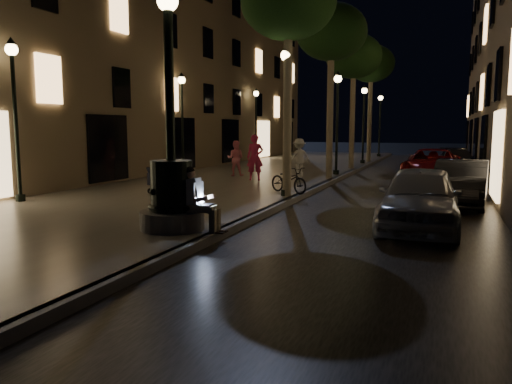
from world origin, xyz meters
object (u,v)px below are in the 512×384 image
at_px(lamp_curb_d, 380,117).
at_px(pedestrian_red, 255,157).
at_px(stroller, 158,179).
at_px(seated_man_laptop, 197,197).
at_px(car_second, 461,183).
at_px(tree_far, 371,65).
at_px(tree_near, 288,3).
at_px(lamp_curb_b, 337,110).
at_px(car_rear, 456,160).
at_px(lamp_left_b, 182,110).
at_px(lamp_curb_a, 286,101).
at_px(lamp_curb_c, 364,114).
at_px(fountain_lamppost, 172,183).
at_px(pedestrian_white, 299,157).
at_px(bicycle, 289,180).
at_px(lamp_left_c, 256,115).
at_px(lamp_left_a, 14,99).
at_px(pedestrian_pink, 235,158).
at_px(tree_second, 332,34).
at_px(tree_third, 354,57).
at_px(car_third, 432,165).
at_px(car_front, 420,198).

relative_size(lamp_curb_d, pedestrian_red, 2.51).
xyz_separation_m(stroller, pedestrian_red, (1.56, 5.06, 0.47)).
bearing_deg(seated_man_laptop, stroller, 128.93).
distance_m(lamp_curb_d, car_second, 23.61).
distance_m(seated_man_laptop, tree_far, 24.62).
bearing_deg(tree_near, car_second, 12.21).
bearing_deg(lamp_curb_b, car_rear, 48.49).
bearing_deg(car_rear, lamp_left_b, -151.17).
height_order(lamp_curb_a, lamp_curb_c, same).
xyz_separation_m(fountain_lamppost, lamp_curb_d, (0.70, 30.00, 2.02)).
relative_size(tree_near, pedestrian_white, 4.25).
xyz_separation_m(pedestrian_white, bicycle, (1.32, -5.91, -0.42)).
bearing_deg(pedestrian_white, lamp_left_c, -95.61).
distance_m(lamp_curb_a, car_rear, 15.32).
distance_m(tree_far, lamp_left_a, 23.36).
bearing_deg(tree_near, lamp_left_a, -150.78).
relative_size(lamp_curb_b, pedestrian_pink, 2.98).
bearing_deg(lamp_left_c, lamp_left_a, -90.00).
distance_m(tree_second, lamp_curb_b, 3.69).
height_order(seated_man_laptop, tree_third, tree_third).
xyz_separation_m(fountain_lamppost, tree_near, (0.75, 6.00, 5.02)).
relative_size(tree_near, pedestrian_red, 3.80).
xyz_separation_m(tree_near, lamp_curb_a, (-0.05, 0.00, -3.00)).
distance_m(lamp_curb_c, car_rear, 6.28).
xyz_separation_m(seated_man_laptop, lamp_left_c, (-7.01, 22.00, 2.31)).
distance_m(lamp_curb_d, lamp_left_b, 19.35).
distance_m(tree_far, stroller, 20.21).
bearing_deg(car_second, tree_third, 120.79).
bearing_deg(lamp_left_b, car_second, -21.41).
height_order(car_second, pedestrian_pink, pedestrian_pink).
relative_size(lamp_curb_a, lamp_curb_d, 1.00).
relative_size(tree_near, tree_far, 0.97).
relative_size(car_second, car_rear, 0.97).
height_order(tree_near, pedestrian_red, tree_near).
xyz_separation_m(seated_man_laptop, car_third, (4.39, 14.09, -0.19)).
height_order(stroller, car_second, car_second).
bearing_deg(car_second, lamp_left_b, 163.36).
height_order(tree_far, bicycle, tree_far).
height_order(lamp_curb_b, car_rear, lamp_curb_b).
bearing_deg(bicycle, car_second, -55.69).
relative_size(tree_near, pedestrian_pink, 4.52).
bearing_deg(lamp_curb_c, lamp_left_b, -125.37).
bearing_deg(bicycle, car_front, -101.03).
bearing_deg(car_front, pedestrian_red, 133.52).
relative_size(pedestrian_white, bicycle, 1.02).
height_order(lamp_left_a, stroller, lamp_left_a).
xyz_separation_m(lamp_curb_c, car_second, (5.30, -14.86, -2.53)).
relative_size(tree_second, car_third, 1.40).
bearing_deg(car_third, tree_second, -152.34).
height_order(fountain_lamppost, lamp_curb_a, fountain_lamppost).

